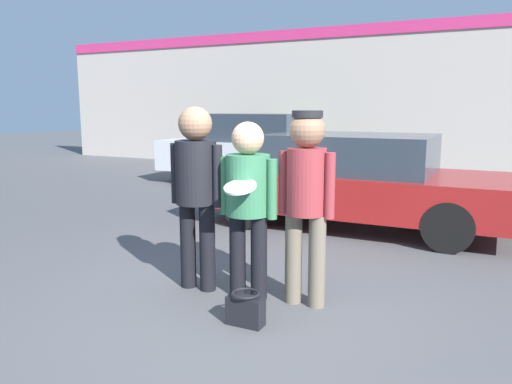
{
  "coord_description": "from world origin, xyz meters",
  "views": [
    {
      "loc": [
        1.98,
        -3.75,
        1.72
      ],
      "look_at": [
        -0.04,
        0.33,
        0.96
      ],
      "focal_mm": 35.0,
      "sensor_mm": 36.0,
      "label": 1
    }
  ],
  "objects_px": {
    "person_middle_with_frisbee": "(248,194)",
    "parked_car_far": "(255,149)",
    "person_left": "(196,181)",
    "parked_car_near": "(354,180)",
    "handbag": "(245,309)",
    "person_right": "(306,190)",
    "shrub": "(279,146)"
  },
  "relations": [
    {
      "from": "shrub",
      "to": "handbag",
      "type": "relative_size",
      "value": 4.32
    },
    {
      "from": "person_right",
      "to": "parked_car_near",
      "type": "xyz_separation_m",
      "value": [
        -0.43,
        3.14,
        -0.34
      ]
    },
    {
      "from": "parked_car_near",
      "to": "person_left",
      "type": "bearing_deg",
      "value": -101.03
    },
    {
      "from": "person_left",
      "to": "person_right",
      "type": "relative_size",
      "value": 1.02
    },
    {
      "from": "parked_car_far",
      "to": "shrub",
      "type": "relative_size",
      "value": 3.38
    },
    {
      "from": "shrub",
      "to": "handbag",
      "type": "bearing_deg",
      "value": -67.73
    },
    {
      "from": "parked_car_near",
      "to": "parked_car_far",
      "type": "bearing_deg",
      "value": 135.89
    },
    {
      "from": "person_middle_with_frisbee",
      "to": "parked_car_far",
      "type": "bearing_deg",
      "value": 115.81
    },
    {
      "from": "person_left",
      "to": "person_middle_with_frisbee",
      "type": "xyz_separation_m",
      "value": [
        0.53,
        0.02,
        -0.09
      ]
    },
    {
      "from": "person_middle_with_frisbee",
      "to": "handbag",
      "type": "relative_size",
      "value": 5.36
    },
    {
      "from": "person_right",
      "to": "parked_car_near",
      "type": "bearing_deg",
      "value": 97.86
    },
    {
      "from": "shrub",
      "to": "person_right",
      "type": "bearing_deg",
      "value": -64.94
    },
    {
      "from": "person_left",
      "to": "parked_car_far",
      "type": "distance_m",
      "value": 6.72
    },
    {
      "from": "person_left",
      "to": "person_right",
      "type": "bearing_deg",
      "value": 4.56
    },
    {
      "from": "parked_car_near",
      "to": "handbag",
      "type": "bearing_deg",
      "value": -87.48
    },
    {
      "from": "person_right",
      "to": "parked_car_near",
      "type": "relative_size",
      "value": 0.38
    },
    {
      "from": "person_middle_with_frisbee",
      "to": "person_right",
      "type": "relative_size",
      "value": 0.94
    },
    {
      "from": "parked_car_near",
      "to": "handbag",
      "type": "distance_m",
      "value": 3.81
    },
    {
      "from": "person_right",
      "to": "handbag",
      "type": "height_order",
      "value": "person_right"
    },
    {
      "from": "person_middle_with_frisbee",
      "to": "parked_car_far",
      "type": "distance_m",
      "value": 6.91
    },
    {
      "from": "person_left",
      "to": "handbag",
      "type": "height_order",
      "value": "person_left"
    },
    {
      "from": "parked_car_near",
      "to": "parked_car_far",
      "type": "height_order",
      "value": "parked_car_far"
    },
    {
      "from": "shrub",
      "to": "person_middle_with_frisbee",
      "type": "bearing_deg",
      "value": -67.92
    },
    {
      "from": "person_right",
      "to": "parked_car_far",
      "type": "bearing_deg",
      "value": 119.9
    },
    {
      "from": "person_left",
      "to": "parked_car_far",
      "type": "bearing_deg",
      "value": 111.64
    },
    {
      "from": "person_left",
      "to": "shrub",
      "type": "height_order",
      "value": "person_left"
    },
    {
      "from": "shrub",
      "to": "handbag",
      "type": "height_order",
      "value": "shrub"
    },
    {
      "from": "person_left",
      "to": "person_middle_with_frisbee",
      "type": "bearing_deg",
      "value": 2.22
    },
    {
      "from": "handbag",
      "to": "parked_car_far",
      "type": "bearing_deg",
      "value": 115.77
    },
    {
      "from": "person_left",
      "to": "parked_car_near",
      "type": "distance_m",
      "value": 3.31
    },
    {
      "from": "person_middle_with_frisbee",
      "to": "handbag",
      "type": "xyz_separation_m",
      "value": [
        0.26,
        -0.56,
        -0.83
      ]
    },
    {
      "from": "shrub",
      "to": "parked_car_near",
      "type": "bearing_deg",
      "value": -57.18
    }
  ]
}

